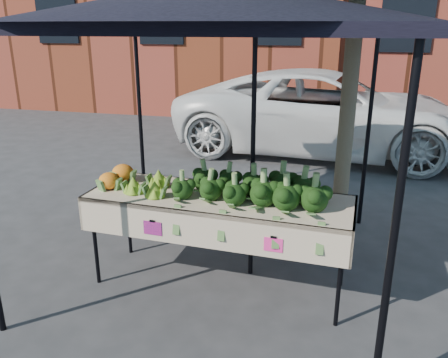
# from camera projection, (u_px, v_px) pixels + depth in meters

# --- Properties ---
(ground) EXTENTS (90.00, 90.00, 0.00)m
(ground) POSITION_uv_depth(u_px,v_px,m) (208.00, 291.00, 4.24)
(ground) COLOR #2D2D30
(table) EXTENTS (2.44, 0.94, 0.90)m
(table) POSITION_uv_depth(u_px,v_px,m) (219.00, 241.00, 4.22)
(table) COLOR #CBB393
(table) RESTS_ON ground
(canopy) EXTENTS (3.16, 3.16, 2.74)m
(canopy) POSITION_uv_depth(u_px,v_px,m) (218.00, 136.00, 4.27)
(canopy) COLOR black
(canopy) RESTS_ON ground
(broccoli_heap) EXTENTS (1.39, 0.59, 0.28)m
(broccoli_heap) POSITION_uv_depth(u_px,v_px,m) (249.00, 183.00, 3.99)
(broccoli_heap) COLOR black
(broccoli_heap) RESTS_ON table
(romanesco_cluster) EXTENTS (0.45, 0.49, 0.22)m
(romanesco_cluster) POSITION_uv_depth(u_px,v_px,m) (149.00, 180.00, 4.18)
(romanesco_cluster) COLOR #73A428
(romanesco_cluster) RESTS_ON table
(cauliflower_pair) EXTENTS (0.25, 0.45, 0.20)m
(cauliflower_pair) POSITION_uv_depth(u_px,v_px,m) (116.00, 175.00, 4.34)
(cauliflower_pair) COLOR orange
(cauliflower_pair) RESTS_ON table
(street_tree) EXTENTS (2.32, 2.32, 4.57)m
(street_tree) POSITION_uv_depth(u_px,v_px,m) (354.00, 34.00, 4.26)
(street_tree) COLOR #1E4C14
(street_tree) RESTS_ON ground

